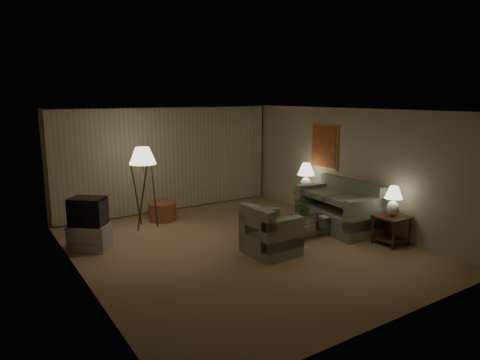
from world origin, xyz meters
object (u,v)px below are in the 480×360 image
at_px(table_lamp_far, 306,175).
at_px(floor_lamp, 144,186).
at_px(side_table_far, 305,200).
at_px(coffee_table, 309,225).
at_px(vase, 304,216).
at_px(tv_cabinet, 90,237).
at_px(crt_tv, 88,211).
at_px(sofa, 337,210).
at_px(armchair, 271,235).
at_px(table_lamp_near, 393,198).
at_px(ottoman, 162,211).
at_px(side_table_near, 392,225).

relative_size(table_lamp_far, floor_lamp, 0.39).
distance_m(side_table_far, coffee_table, 1.74).
bearing_deg(vase, tv_cabinet, 155.85).
bearing_deg(side_table_far, table_lamp_far, 180.00).
distance_m(tv_cabinet, crt_tv, 0.52).
distance_m(sofa, armchair, 2.26).
relative_size(table_lamp_near, crt_tv, 0.78).
distance_m(armchair, vase, 1.19).
xyz_separation_m(side_table_far, vase, (-1.24, -1.35, 0.10)).
relative_size(table_lamp_near, ottoman, 0.92).
xyz_separation_m(sofa, side_table_near, (0.15, -1.35, -0.02)).
xyz_separation_m(tv_cabinet, crt_tv, (0.00, 0.00, 0.52)).
height_order(table_lamp_near, table_lamp_far, table_lamp_far).
bearing_deg(crt_tv, vase, 15.41).
xyz_separation_m(armchair, ottoman, (-0.84, 3.25, -0.16)).
relative_size(side_table_far, tv_cabinet, 0.69).
bearing_deg(crt_tv, side_table_far, 34.88).
height_order(side_table_far, floor_lamp, floor_lamp).
relative_size(tv_cabinet, floor_lamp, 0.47).
distance_m(side_table_far, table_lamp_far, 0.64).
relative_size(side_table_near, side_table_far, 1.00).
relative_size(coffee_table, ottoman, 1.49).
height_order(side_table_near, table_lamp_far, table_lamp_far).
distance_m(armchair, side_table_far, 2.92).
distance_m(table_lamp_near, tv_cabinet, 6.06).
relative_size(side_table_far, ottoman, 0.91).
distance_m(armchair, tv_cabinet, 3.55).
bearing_deg(ottoman, side_table_near, -52.25).
xyz_separation_m(crt_tv, floor_lamp, (1.43, 0.78, 0.20)).
bearing_deg(floor_lamp, armchair, -64.30).
bearing_deg(table_lamp_near, floor_lamp, 134.72).
bearing_deg(side_table_far, tv_cabinet, 175.32).
distance_m(floor_lamp, vase, 3.62).
bearing_deg(floor_lamp, vase, -45.29).
height_order(side_table_far, vase, side_table_far).
bearing_deg(sofa, side_table_far, 179.23).
xyz_separation_m(table_lamp_far, coffee_table, (-1.09, -1.35, -0.76)).
bearing_deg(side_table_far, armchair, -144.19).
bearing_deg(coffee_table, table_lamp_far, 51.10).
bearing_deg(vase, side_table_near, -45.25).
bearing_deg(vase, sofa, 5.25).
distance_m(table_lamp_far, coffee_table, 1.89).
height_order(armchair, table_lamp_near, table_lamp_near).
distance_m(tv_cabinet, ottoman, 2.28).
bearing_deg(side_table_near, coffee_table, 131.07).
bearing_deg(armchair, side_table_near, -111.36).
xyz_separation_m(side_table_far, crt_tv, (-5.20, 0.43, 0.38)).
xyz_separation_m(sofa, table_lamp_far, (0.15, 1.25, 0.60)).
relative_size(floor_lamp, ottoman, 2.80).
relative_size(sofa, table_lamp_near, 3.55).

